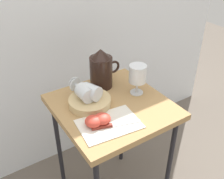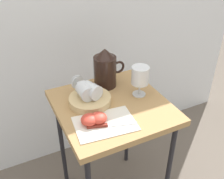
# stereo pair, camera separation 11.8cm
# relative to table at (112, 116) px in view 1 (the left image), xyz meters

# --- Properties ---
(curtain_drape) EXTENTS (2.40, 0.03, 1.81)m
(curtain_drape) POSITION_rel_table_xyz_m (0.00, 0.50, 0.30)
(curtain_drape) COLOR white
(curtain_drape) RESTS_ON ground_plane
(table) EXTENTS (0.50, 0.50, 0.67)m
(table) POSITION_rel_table_xyz_m (0.00, 0.00, 0.00)
(table) COLOR #AD8451
(table) RESTS_ON ground_plane
(linen_napkin) EXTENTS (0.27, 0.20, 0.00)m
(linen_napkin) POSITION_rel_table_xyz_m (-0.09, -0.11, 0.07)
(linen_napkin) COLOR silver
(linen_napkin) RESTS_ON table
(basket_tray) EXTENTS (0.19, 0.19, 0.03)m
(basket_tray) POSITION_rel_table_xyz_m (-0.09, 0.05, 0.09)
(basket_tray) COLOR tan
(basket_tray) RESTS_ON table
(pitcher) EXTENTS (0.16, 0.11, 0.20)m
(pitcher) POSITION_rel_table_xyz_m (0.04, 0.16, 0.15)
(pitcher) COLOR black
(pitcher) RESTS_ON table
(wine_glass_upright) EXTENTS (0.08, 0.08, 0.15)m
(wine_glass_upright) POSITION_rel_table_xyz_m (0.15, 0.01, 0.17)
(wine_glass_upright) COLOR silver
(wine_glass_upright) RESTS_ON table
(wine_glass_tipped_near) EXTENTS (0.07, 0.14, 0.07)m
(wine_glass_tipped_near) POSITION_rel_table_xyz_m (-0.11, 0.06, 0.14)
(wine_glass_tipped_near) COLOR silver
(wine_glass_tipped_near) RESTS_ON basket_tray
(wine_glass_tipped_far) EXTENTS (0.11, 0.15, 0.07)m
(wine_glass_tipped_far) POSITION_rel_table_xyz_m (-0.08, 0.05, 0.14)
(wine_glass_tipped_far) COLOR silver
(wine_glass_tipped_far) RESTS_ON basket_tray
(apple_half_left) EXTENTS (0.07, 0.07, 0.04)m
(apple_half_left) POSITION_rel_table_xyz_m (-0.15, -0.09, 0.09)
(apple_half_left) COLOR #CC3D2D
(apple_half_left) RESTS_ON linen_napkin
(apple_half_right) EXTENTS (0.07, 0.07, 0.04)m
(apple_half_right) POSITION_rel_table_xyz_m (-0.11, -0.09, 0.09)
(apple_half_right) COLOR #CC3D2D
(apple_half_right) RESTS_ON linen_napkin
(knife) EXTENTS (0.20, 0.07, 0.01)m
(knife) POSITION_rel_table_xyz_m (-0.10, -0.13, 0.08)
(knife) COLOR silver
(knife) RESTS_ON linen_napkin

